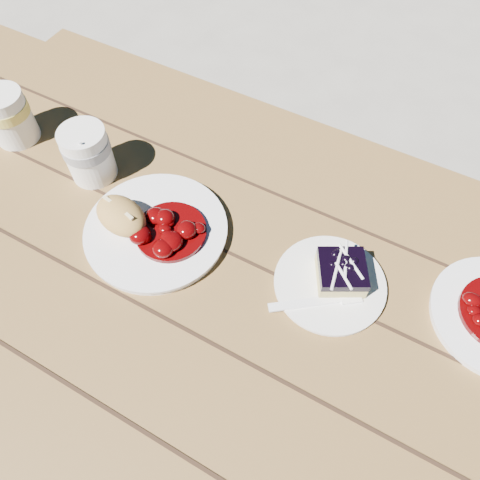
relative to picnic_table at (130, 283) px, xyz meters
The scene contains 10 objects.
ground 0.59m from the picnic_table, 90.00° to the left, with size 60.00×60.00×0.00m, color gray.
picnic_table is the anchor object (origin of this frame).
main_plate 0.19m from the picnic_table, 41.00° to the left, with size 0.25×0.25×0.02m, color white.
goulash_stew 0.23m from the picnic_table, 32.46° to the left, with size 0.13×0.13×0.04m, color #500204, non-canonical shape.
bread_roll 0.21m from the picnic_table, 80.58° to the left, with size 0.10×0.07×0.05m, color #B98D47.
dessert_plate 0.43m from the picnic_table, 15.58° to the left, with size 0.18×0.18×0.01m, color white.
blueberry_cake 0.45m from the picnic_table, 17.24° to the left, with size 0.10×0.10×0.05m.
fork_dessert 0.40m from the picnic_table, ahead, with size 0.03×0.16×0.01m, color white, non-canonical shape.
coffee_cup 0.28m from the picnic_table, 138.60° to the left, with size 0.09×0.09×0.11m, color white.
second_cup 0.42m from the picnic_table, 160.62° to the left, with size 0.09×0.09×0.11m, color white.
Camera 1 is at (0.42, -0.29, 1.46)m, focal length 35.00 mm.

